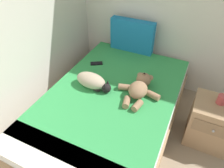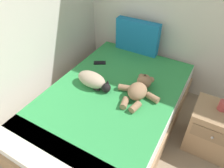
{
  "view_description": "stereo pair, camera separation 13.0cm",
  "coord_description": "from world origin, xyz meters",
  "px_view_note": "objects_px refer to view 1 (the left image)",
  "views": [
    {
      "loc": [
        1.58,
        1.96,
        1.93
      ],
      "look_at": [
        0.87,
        3.46,
        0.58
      ],
      "focal_mm": 33.25,
      "sensor_mm": 36.0,
      "label": 1
    },
    {
      "loc": [
        1.69,
        2.02,
        1.93
      ],
      "look_at": [
        0.87,
        3.46,
        0.58
      ],
      "focal_mm": 33.25,
      "sensor_mm": 36.0,
      "label": 2
    }
  ],
  "objects_px": {
    "patterned_cushion": "(132,36)",
    "mug": "(222,100)",
    "cat": "(93,81)",
    "teddy_bear": "(140,87)",
    "nightstand": "(212,123)",
    "bed": "(111,111)",
    "cell_phone": "(96,63)"
  },
  "relations": [
    {
      "from": "mug",
      "to": "cat",
      "type": "bearing_deg",
      "value": -166.93
    },
    {
      "from": "nightstand",
      "to": "patterned_cushion",
      "type": "bearing_deg",
      "value": 150.85
    },
    {
      "from": "nightstand",
      "to": "mug",
      "type": "height_order",
      "value": "mug"
    },
    {
      "from": "bed",
      "to": "cell_phone",
      "type": "bearing_deg",
      "value": 133.51
    },
    {
      "from": "patterned_cushion",
      "to": "mug",
      "type": "relative_size",
      "value": 4.76
    },
    {
      "from": "teddy_bear",
      "to": "cell_phone",
      "type": "bearing_deg",
      "value": 156.46
    },
    {
      "from": "patterned_cushion",
      "to": "mug",
      "type": "bearing_deg",
      "value": -27.76
    },
    {
      "from": "mug",
      "to": "cell_phone",
      "type": "bearing_deg",
      "value": 175.47
    },
    {
      "from": "nightstand",
      "to": "mug",
      "type": "xyz_separation_m",
      "value": [
        0.0,
        0.04,
        0.31
      ]
    },
    {
      "from": "patterned_cushion",
      "to": "cat",
      "type": "height_order",
      "value": "patterned_cushion"
    },
    {
      "from": "patterned_cushion",
      "to": "cat",
      "type": "distance_m",
      "value": 0.91
    },
    {
      "from": "cat",
      "to": "teddy_bear",
      "type": "relative_size",
      "value": 0.84
    },
    {
      "from": "bed",
      "to": "patterned_cushion",
      "type": "bearing_deg",
      "value": 98.59
    },
    {
      "from": "cat",
      "to": "patterned_cushion",
      "type": "bearing_deg",
      "value": 84.16
    },
    {
      "from": "bed",
      "to": "cat",
      "type": "relative_size",
      "value": 4.78
    },
    {
      "from": "teddy_bear",
      "to": "cell_phone",
      "type": "xyz_separation_m",
      "value": [
        -0.66,
        0.29,
        -0.07
      ]
    },
    {
      "from": "teddy_bear",
      "to": "patterned_cushion",
      "type": "bearing_deg",
      "value": 116.5
    },
    {
      "from": "bed",
      "to": "nightstand",
      "type": "height_order",
      "value": "nightstand"
    },
    {
      "from": "patterned_cushion",
      "to": "nightstand",
      "type": "relative_size",
      "value": 1.1
    },
    {
      "from": "bed",
      "to": "nightstand",
      "type": "relative_size",
      "value": 3.85
    },
    {
      "from": "cell_phone",
      "to": "patterned_cushion",
      "type": "bearing_deg",
      "value": 61.68
    },
    {
      "from": "bed",
      "to": "teddy_bear",
      "type": "height_order",
      "value": "teddy_bear"
    },
    {
      "from": "teddy_bear",
      "to": "mug",
      "type": "height_order",
      "value": "teddy_bear"
    },
    {
      "from": "patterned_cushion",
      "to": "cell_phone",
      "type": "xyz_separation_m",
      "value": [
        -0.27,
        -0.5,
        -0.21
      ]
    },
    {
      "from": "teddy_bear",
      "to": "nightstand",
      "type": "distance_m",
      "value": 0.84
    },
    {
      "from": "patterned_cushion",
      "to": "mug",
      "type": "xyz_separation_m",
      "value": [
        1.16,
        -0.61,
        -0.15
      ]
    },
    {
      "from": "cat",
      "to": "nightstand",
      "type": "height_order",
      "value": "cat"
    },
    {
      "from": "mug",
      "to": "teddy_bear",
      "type": "bearing_deg",
      "value": -167.26
    },
    {
      "from": "cat",
      "to": "teddy_bear",
      "type": "xyz_separation_m",
      "value": [
        0.48,
        0.12,
        -0.0
      ]
    },
    {
      "from": "patterned_cushion",
      "to": "cat",
      "type": "xyz_separation_m",
      "value": [
        -0.09,
        -0.9,
        -0.14
      ]
    },
    {
      "from": "nightstand",
      "to": "mug",
      "type": "relative_size",
      "value": 4.31
    },
    {
      "from": "bed",
      "to": "nightstand",
      "type": "xyz_separation_m",
      "value": [
        1.02,
        0.28,
        0.01
      ]
    }
  ]
}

